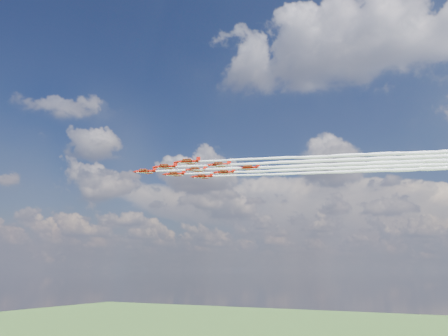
# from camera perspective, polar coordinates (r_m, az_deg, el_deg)

# --- Properties ---
(jet_lead) EXTENTS (105.56, 37.51, 2.37)m
(jet_lead) POSITION_cam_1_polar(r_m,az_deg,el_deg) (159.48, 7.74, 0.20)
(jet_lead) COLOR red
(jet_row2_port) EXTENTS (105.56, 37.51, 2.37)m
(jet_row2_port) POSITION_cam_1_polar(r_m,az_deg,el_deg) (153.60, 11.35, 0.86)
(jet_row2_port) COLOR red
(jet_row2_starb) EXTENTS (105.56, 37.51, 2.37)m
(jet_row2_starb) POSITION_cam_1_polar(r_m,az_deg,el_deg) (165.67, 11.19, -0.17)
(jet_row2_starb) COLOR red
(jet_row3_port) EXTENTS (105.56, 37.51, 2.37)m
(jet_row3_port) POSITION_cam_1_polar(r_m,az_deg,el_deg) (148.40, 15.24, 1.57)
(jet_row3_port) COLOR red
(jet_row3_centre) EXTENTS (105.56, 37.51, 2.37)m
(jet_row3_centre) POSITION_cam_1_polar(r_m,az_deg,el_deg) (160.38, 14.78, 0.45)
(jet_row3_centre) COLOR red
(jet_row3_starb) EXTENTS (105.56, 37.51, 2.37)m
(jet_row3_starb) POSITION_cam_1_polar(r_m,az_deg,el_deg) (172.43, 14.38, -0.52)
(jet_row3_starb) COLOR red
(jet_row4_port) EXTENTS (105.56, 37.51, 2.37)m
(jet_row4_port) POSITION_cam_1_polar(r_m,az_deg,el_deg) (155.78, 18.59, 1.10)
(jet_row4_port) COLOR red
(jet_row4_starb) EXTENTS (105.56, 37.51, 2.37)m
(jet_row4_starb) POSITION_cam_1_polar(r_m,az_deg,el_deg) (167.70, 17.91, 0.07)
(jet_row4_starb) COLOR red
(jet_tail) EXTENTS (105.56, 37.51, 2.37)m
(jet_tail) POSITION_cam_1_polar(r_m,az_deg,el_deg) (163.66, 21.63, 0.68)
(jet_tail) COLOR red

